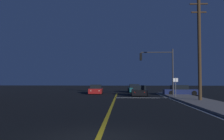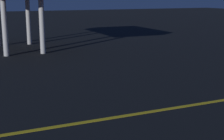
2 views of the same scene
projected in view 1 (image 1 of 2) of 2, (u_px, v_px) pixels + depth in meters
name	position (u px, v px, depth m)	size (l,w,h in m)	color
sidewalk_right	(216.00, 106.00, 17.93)	(3.20, 37.67, 0.15)	gray
lane_line_center	(112.00, 106.00, 18.27)	(0.20, 35.57, 0.01)	gold
lane_line_edge_right	(191.00, 107.00, 18.01)	(0.16, 35.57, 0.01)	silver
stop_bar	(143.00, 98.00, 27.08)	(6.20, 0.50, 0.01)	silver
car_side_waiting_teal	(134.00, 89.00, 39.44)	(1.98, 4.19, 1.34)	#195960
car_lead_oncoming_navy	(181.00, 91.00, 31.81)	(4.74, 2.01, 1.34)	navy
car_parked_curb_red	(96.00, 90.00, 35.25)	(2.08, 4.34, 1.34)	maroon
car_following_oncoming_black	(139.00, 91.00, 31.01)	(2.10, 4.39, 1.34)	black
traffic_signal_near_right	(161.00, 65.00, 29.43)	(4.13, 0.28, 5.82)	#38383D
utility_pole_right	(199.00, 47.00, 22.64)	(1.67, 0.32, 9.85)	#42301E
street_sign_corner	(176.00, 84.00, 26.49)	(0.56, 0.10, 2.26)	slate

